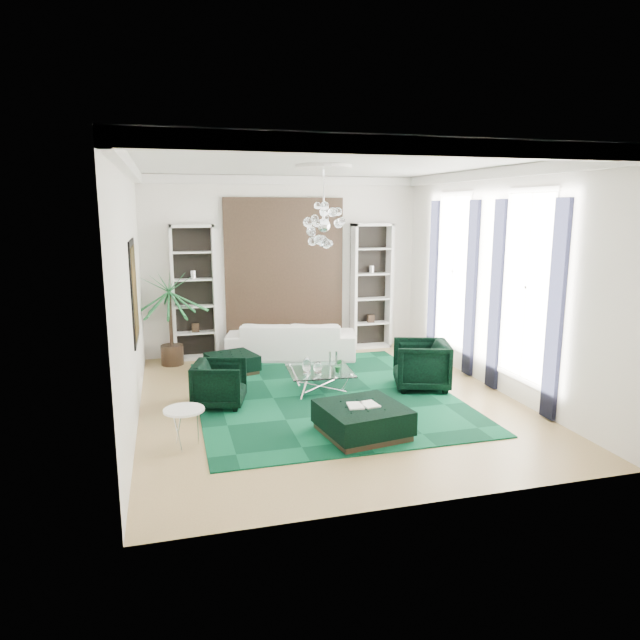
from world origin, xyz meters
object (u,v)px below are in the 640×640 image
object	(u,v)px
armchair_left	(220,384)
coffee_table	(320,380)
sofa	(291,340)
palm	(170,305)
ottoman_side	(232,364)
ottoman_front	(362,421)
armchair_right	(421,365)
side_table	(185,428)

from	to	relation	value
armchair_left	coffee_table	distance (m)	1.79
sofa	palm	size ratio (longest dim) A/B	1.10
ottoman_side	sofa	bearing A→B (deg)	32.20
sofa	coffee_table	bearing A→B (deg)	104.88
sofa	ottoman_front	distance (m)	4.40
ottoman_front	armchair_left	bearing A→B (deg)	135.81
sofa	armchair_right	bearing A→B (deg)	138.32
sofa	palm	bearing A→B (deg)	12.54
coffee_table	armchair_left	bearing A→B (deg)	-168.69
armchair_right	armchair_left	bearing A→B (deg)	-72.34
ottoman_side	side_table	bearing A→B (deg)	-106.86
armchair_left	palm	distance (m)	2.96
armchair_left	side_table	bearing A→B (deg)	173.36
palm	armchair_left	bearing A→B (deg)	-75.72
armchair_left	armchair_right	world-z (taller)	armchair_right
ottoman_front	side_table	world-z (taller)	side_table
coffee_table	ottoman_side	size ratio (longest dim) A/B	1.28
armchair_left	ottoman_front	distance (m)	2.51
ottoman_side	palm	bearing A→B (deg)	139.18
coffee_table	side_table	world-z (taller)	side_table
armchair_right	coffee_table	distance (m)	1.80
palm	side_table	bearing A→B (deg)	-88.65
coffee_table	ottoman_side	world-z (taller)	ottoman_side
side_table	palm	xyz separation A→B (m)	(-0.10, 4.25, 0.96)
armchair_right	coffee_table	xyz separation A→B (m)	(-1.75, 0.35, -0.24)
ottoman_side	ottoman_front	distance (m)	3.82
armchair_left	ottoman_side	world-z (taller)	armchair_left
sofa	ottoman_side	bearing A→B (deg)	47.08
side_table	ottoman_side	bearing A→B (deg)	73.14
ottoman_side	side_table	xyz separation A→B (m)	(-1.00, -3.30, 0.07)
armchair_left	palm	bearing A→B (deg)	29.44
armchair_left	palm	size ratio (longest dim) A/B	0.33
armchair_left	coffee_table	xyz separation A→B (m)	(1.75, 0.35, -0.18)
coffee_table	ottoman_front	size ratio (longest dim) A/B	0.99
palm	sofa	bearing A→B (deg)	-2.34
side_table	palm	bearing A→B (deg)	91.35
armchair_left	side_table	xyz separation A→B (m)	(-0.60, -1.50, -0.11)
ottoman_front	armchair_right	bearing A→B (deg)	45.83
coffee_table	ottoman_side	bearing A→B (deg)	132.95
ottoman_front	side_table	size ratio (longest dim) A/B	2.03
ottoman_front	side_table	bearing A→B (deg)	174.05
ottoman_side	palm	world-z (taller)	palm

